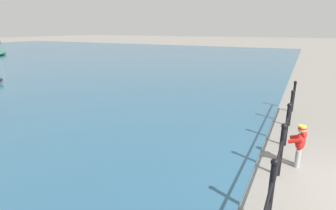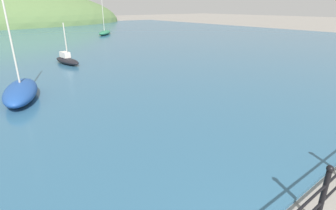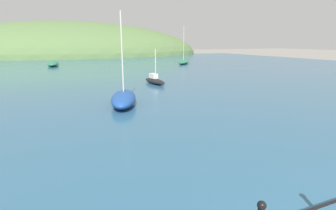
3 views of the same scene
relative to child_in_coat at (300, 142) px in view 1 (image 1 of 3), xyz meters
name	(u,v)px [view 1 (image 1 of 3)]	position (x,y,z in m)	size (l,w,h in m)	color
iron_railing	(281,148)	(-0.63, 0.35, 0.04)	(10.49, 0.12, 1.21)	black
child_in_coat	(300,142)	(0.00, 0.00, 0.00)	(0.40, 0.39, 1.00)	#99999E
boat_red_dinghy	(0,53)	(12.39, 32.21, -0.23)	(3.61, 4.09, 5.24)	#287551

